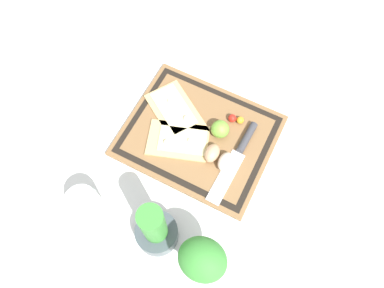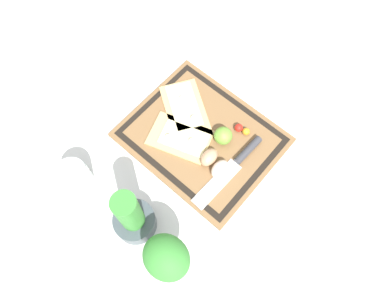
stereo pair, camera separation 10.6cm
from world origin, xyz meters
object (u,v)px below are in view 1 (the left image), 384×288
at_px(sauce_jar, 85,205).
at_px(herb_glass, 202,261).
at_px(egg_pink, 226,162).
at_px(lime, 220,129).
at_px(pizza_slice_near, 176,112).
at_px(knife, 241,149).
at_px(egg_brown, 212,153).
at_px(pizza_slice_far, 179,140).
at_px(herb_pot, 155,230).
at_px(cherry_tomato_yellow, 240,120).
at_px(cherry_tomato_red, 232,118).

bearing_deg(sauce_jar, herb_glass, -179.06).
distance_m(egg_pink, lime, 0.10).
distance_m(pizza_slice_near, sauce_jar, 0.37).
bearing_deg(egg_pink, lime, -55.70).
bearing_deg(knife, egg_brown, 39.19).
xyz_separation_m(pizza_slice_near, pizza_slice_far, (-0.05, 0.08, 0.00)).
bearing_deg(herb_pot, pizza_slice_far, -74.02).
height_order(pizza_slice_far, knife, pizza_slice_far).
xyz_separation_m(cherry_tomato_yellow, sauce_jar, (0.26, 0.42, 0.01)).
bearing_deg(egg_pink, cherry_tomato_yellow, -83.00).
bearing_deg(pizza_slice_near, sauce_jar, 78.33).
distance_m(herb_pot, sauce_jar, 0.21).
relative_size(lime, sauce_jar, 0.56).
bearing_deg(cherry_tomato_yellow, knife, 115.36).
height_order(cherry_tomato_red, herb_glass, herb_glass).
distance_m(egg_pink, herb_pot, 0.27).
bearing_deg(lime, cherry_tomato_red, -104.72).
height_order(egg_pink, sauce_jar, sauce_jar).
xyz_separation_m(egg_pink, sauce_jar, (0.28, 0.28, 0.00)).
bearing_deg(knife, pizza_slice_far, 18.24).
xyz_separation_m(knife, herb_pot, (0.10, 0.32, 0.05)).
height_order(cherry_tomato_yellow, herb_glass, herb_glass).
bearing_deg(sauce_jar, egg_pink, -134.57).
height_order(knife, herb_glass, herb_glass).
relative_size(pizza_slice_near, knife, 0.86).
bearing_deg(herb_glass, lime, -71.78).
bearing_deg(pizza_slice_near, egg_pink, 157.58).
distance_m(pizza_slice_far, herb_glass, 0.36).
distance_m(cherry_tomato_red, sauce_jar, 0.48).
xyz_separation_m(knife, herb_glass, (-0.04, 0.33, 0.09)).
relative_size(knife, herb_pot, 1.21).
xyz_separation_m(cherry_tomato_red, cherry_tomato_yellow, (-0.02, -0.01, -0.00)).
distance_m(pizza_slice_far, herb_pot, 0.28).
height_order(pizza_slice_near, herb_glass, herb_glass).
relative_size(pizza_slice_near, pizza_slice_far, 1.14).
distance_m(pizza_slice_far, lime, 0.12).
relative_size(egg_brown, cherry_tomato_red, 2.39).
height_order(egg_pink, cherry_tomato_yellow, egg_pink).
height_order(knife, lime, lime).
height_order(pizza_slice_near, herb_pot, herb_pot).
relative_size(egg_pink, herb_pot, 0.26).
bearing_deg(pizza_slice_far, knife, -161.76).
bearing_deg(egg_pink, pizza_slice_far, -1.67).
bearing_deg(cherry_tomato_red, egg_pink, 106.63).
bearing_deg(pizza_slice_far, egg_pink, 178.33).
relative_size(pizza_slice_near, lime, 4.37).
height_order(knife, egg_pink, egg_pink).
xyz_separation_m(pizza_slice_far, herb_pot, (-0.07, 0.26, 0.06)).
bearing_deg(pizza_slice_near, knife, 174.22).
xyz_separation_m(pizza_slice_far, egg_pink, (-0.15, 0.00, 0.01)).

